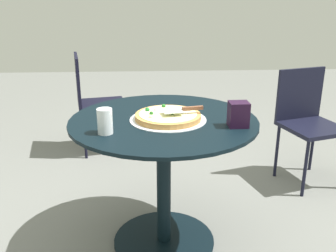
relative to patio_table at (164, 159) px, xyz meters
The scene contains 8 objects.
ground_plane 0.52m from the patio_table, ahead, with size 10.00×10.00×0.00m, color slate.
patio_table is the anchor object (origin of this frame).
pizza_on_tray 0.25m from the patio_table, 142.86° to the left, with size 0.39×0.39×0.05m.
pizza_server 0.30m from the patio_table, 163.38° to the left, with size 0.22×0.10×0.02m.
drinking_cup 0.45m from the patio_table, 35.45° to the left, with size 0.07×0.07×0.12m, color white.
napkin_dispenser 0.48m from the patio_table, 159.12° to the left, with size 0.09×0.08×0.12m, color black.
patio_chair_near 1.32m from the patio_table, 145.69° to the right, with size 0.49×0.49×0.84m.
patio_chair_far 1.51m from the patio_table, 68.01° to the right, with size 0.48×0.48×0.87m.
Camera 1 is at (0.08, 1.88, 1.38)m, focal length 41.00 mm.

